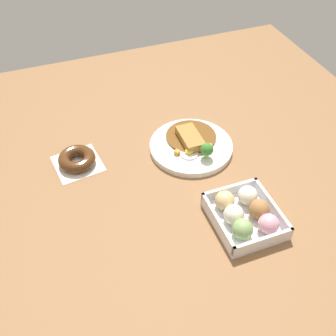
{
  "coord_description": "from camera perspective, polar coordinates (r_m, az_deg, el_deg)",
  "views": [
    {
      "loc": [
        -0.68,
        0.24,
        0.82
      ],
      "look_at": [
        0.08,
        -0.04,
        0.03
      ],
      "focal_mm": 43.93,
      "sensor_mm": 36.0,
      "label": 1
    }
  ],
  "objects": [
    {
      "name": "ground_plane",
      "position": [
        1.1,
        -0.57,
        -4.2
      ],
      "size": [
        1.6,
        1.6,
        0.0
      ],
      "primitive_type": "plane",
      "color": "brown"
    },
    {
      "name": "curry_plate",
      "position": [
        1.23,
        3.29,
        3.2
      ],
      "size": [
        0.25,
        0.25,
        0.07
      ],
      "color": "white",
      "rests_on": "ground_plane"
    },
    {
      "name": "donut_box",
      "position": [
        1.04,
        10.68,
        -6.32
      ],
      "size": [
        0.18,
        0.16,
        0.06
      ],
      "color": "white",
      "rests_on": "ground_plane"
    },
    {
      "name": "chocolate_ring_donut",
      "position": [
        1.21,
        -12.52,
        1.2
      ],
      "size": [
        0.14,
        0.14,
        0.04
      ],
      "color": "white",
      "rests_on": "ground_plane"
    }
  ]
}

